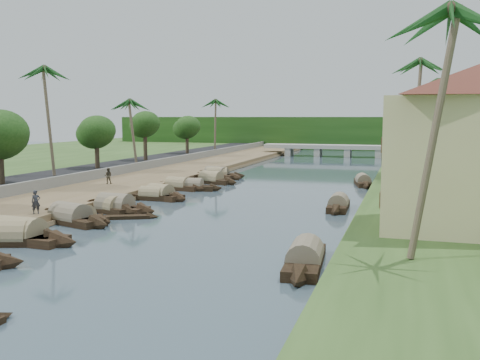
% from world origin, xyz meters
% --- Properties ---
extents(ground, '(220.00, 220.00, 0.00)m').
position_xyz_m(ground, '(0.00, 0.00, 0.00)').
color(ground, '#3B4E59').
rests_on(ground, ground).
extents(left_bank, '(10.00, 180.00, 0.80)m').
position_xyz_m(left_bank, '(-16.00, 20.00, 0.40)').
color(left_bank, brown).
rests_on(left_bank, ground).
extents(right_bank, '(16.00, 180.00, 1.20)m').
position_xyz_m(right_bank, '(19.00, 20.00, 0.60)').
color(right_bank, '#2E4A1D').
rests_on(right_bank, ground).
extents(road, '(8.00, 180.00, 1.40)m').
position_xyz_m(road, '(-24.50, 20.00, 0.70)').
color(road, black).
rests_on(road, ground).
extents(retaining_wall, '(0.40, 180.00, 1.10)m').
position_xyz_m(retaining_wall, '(-20.20, 20.00, 1.35)').
color(retaining_wall, gray).
rests_on(retaining_wall, left_bank).
extents(treeline, '(120.00, 14.00, 8.00)m').
position_xyz_m(treeline, '(0.00, 100.00, 4.00)').
color(treeline, '#183C10').
rests_on(treeline, ground).
extents(bridge, '(28.00, 4.00, 2.40)m').
position_xyz_m(bridge, '(0.00, 72.00, 1.72)').
color(bridge, '#99988F').
rests_on(bridge, ground).
extents(building_mid, '(14.11, 14.11, 9.70)m').
position_xyz_m(building_mid, '(19.99, 14.00, 6.13)').
color(building_mid, tan).
rests_on(building_mid, right_bank).
extents(building_far, '(15.59, 15.59, 10.20)m').
position_xyz_m(building_far, '(18.99, 28.00, 6.38)').
color(building_far, silver).
rests_on(building_far, right_bank).
extents(building_distant, '(12.62, 12.62, 9.20)m').
position_xyz_m(building_distant, '(19.99, 48.00, 5.88)').
color(building_distant, '#CCC789').
rests_on(building_distant, right_bank).
extents(sampan_1, '(8.24, 4.25, 2.38)m').
position_xyz_m(sampan_1, '(-9.60, -9.52, 0.42)').
color(sampan_1, black).
rests_on(sampan_1, ground).
extents(sampan_2, '(9.54, 2.56, 2.45)m').
position_xyz_m(sampan_2, '(-9.37, -8.84, 0.42)').
color(sampan_2, black).
rests_on(sampan_2, ground).
extents(sampan_3, '(8.77, 4.38, 2.31)m').
position_xyz_m(sampan_3, '(-9.82, -2.60, 0.42)').
color(sampan_3, black).
rests_on(sampan_3, ground).
extents(sampan_4, '(7.01, 2.78, 1.98)m').
position_xyz_m(sampan_4, '(-9.46, -2.20, 0.41)').
color(sampan_4, black).
rests_on(sampan_4, ground).
extents(sampan_5, '(6.77, 4.01, 2.14)m').
position_xyz_m(sampan_5, '(-9.42, 2.48, 0.41)').
color(sampan_5, black).
rests_on(sampan_5, ground).
extents(sampan_6, '(8.20, 2.60, 2.39)m').
position_xyz_m(sampan_6, '(-9.04, 2.58, 0.42)').
color(sampan_6, black).
rests_on(sampan_6, ground).
extents(sampan_7, '(6.58, 1.57, 1.81)m').
position_xyz_m(sampan_7, '(-9.17, 9.66, 0.40)').
color(sampan_7, black).
rests_on(sampan_7, ground).
extents(sampan_8, '(7.18, 3.79, 2.18)m').
position_xyz_m(sampan_8, '(-8.59, 10.23, 0.42)').
color(sampan_8, black).
rests_on(sampan_8, ground).
extents(sampan_9, '(7.38, 2.00, 1.89)m').
position_xyz_m(sampan_9, '(-8.16, 17.14, 0.41)').
color(sampan_9, black).
rests_on(sampan_9, ground).
extents(sampan_10, '(7.35, 2.69, 2.02)m').
position_xyz_m(sampan_10, '(-9.73, 17.04, 0.41)').
color(sampan_10, black).
rests_on(sampan_10, ground).
extents(sampan_11, '(7.68, 3.40, 2.16)m').
position_xyz_m(sampan_11, '(-8.22, 23.54, 0.41)').
color(sampan_11, black).
rests_on(sampan_11, ground).
extents(sampan_12, '(9.03, 5.25, 2.18)m').
position_xyz_m(sampan_12, '(-9.60, 29.22, 0.41)').
color(sampan_12, black).
rests_on(sampan_12, ground).
extents(sampan_13, '(7.83, 4.29, 2.14)m').
position_xyz_m(sampan_13, '(-9.33, 28.56, 0.41)').
color(sampan_13, black).
rests_on(sampan_13, ground).
extents(sampan_14, '(2.34, 8.96, 2.15)m').
position_xyz_m(sampan_14, '(9.29, -8.89, 0.41)').
color(sampan_14, black).
rests_on(sampan_14, ground).
extents(sampan_15, '(1.82, 7.22, 1.96)m').
position_xyz_m(sampan_15, '(8.80, 9.58, 0.41)').
color(sampan_15, black).
rests_on(sampan_15, ground).
extents(sampan_16, '(2.95, 7.82, 1.92)m').
position_xyz_m(sampan_16, '(9.53, 27.10, 0.41)').
color(sampan_16, black).
rests_on(sampan_16, ground).
extents(canoe_1, '(5.15, 3.08, 0.86)m').
position_xyz_m(canoe_1, '(-6.77, 0.21, 0.10)').
color(canoe_1, black).
rests_on(canoe_1, ground).
extents(canoe_2, '(6.05, 2.24, 0.87)m').
position_xyz_m(canoe_2, '(-9.39, 17.42, 0.10)').
color(canoe_2, black).
rests_on(canoe_2, ground).
extents(palm_0, '(3.20, 3.20, 13.18)m').
position_xyz_m(palm_0, '(15.00, -10.35, 12.56)').
color(palm_0, '#77644F').
rests_on(palm_0, ground).
extents(palm_1, '(3.20, 3.20, 10.90)m').
position_xyz_m(palm_1, '(16.00, 5.76, 10.33)').
color(palm_1, '#77644F').
rests_on(palm_1, ground).
extents(palm_2, '(3.20, 3.20, 14.10)m').
position_xyz_m(palm_2, '(15.00, 21.72, 13.40)').
color(palm_2, '#77644F').
rests_on(palm_2, ground).
extents(palm_3, '(3.20, 3.20, 10.37)m').
position_xyz_m(palm_3, '(16.00, 36.22, 9.82)').
color(palm_3, '#77644F').
rests_on(palm_3, ground).
extents(palm_5, '(3.20, 3.20, 13.60)m').
position_xyz_m(palm_5, '(-24.00, 14.46, 13.13)').
color(palm_5, '#77644F').
rests_on(palm_5, ground).
extents(palm_6, '(3.20, 3.20, 10.38)m').
position_xyz_m(palm_6, '(-22.00, 30.06, 10.04)').
color(palm_6, '#77644F').
rests_on(palm_6, ground).
extents(palm_7, '(3.20, 3.20, 11.33)m').
position_xyz_m(palm_7, '(14.00, 55.27, 10.75)').
color(palm_7, '#77644F').
rests_on(palm_7, ground).
extents(palm_8, '(3.20, 3.20, 11.23)m').
position_xyz_m(palm_8, '(-20.50, 58.57, 10.85)').
color(palm_8, '#77644F').
rests_on(palm_8, ground).
extents(tree_3, '(4.69, 4.69, 6.56)m').
position_xyz_m(tree_3, '(-24.00, 23.64, 5.96)').
color(tree_3, '#4D3E2C').
rests_on(tree_3, ground).
extents(tree_4, '(4.37, 4.37, 7.26)m').
position_xyz_m(tree_4, '(-24.00, 37.03, 6.75)').
color(tree_4, '#4D3E2C').
rests_on(tree_4, ground).
extents(tree_5, '(4.56, 4.56, 6.57)m').
position_xyz_m(tree_5, '(-24.00, 53.36, 6.01)').
color(tree_5, '#4D3E2C').
rests_on(tree_5, ground).
extents(person_near, '(0.75, 0.77, 1.79)m').
position_xyz_m(person_near, '(-12.00, -3.71, 1.69)').
color(person_near, '#282A30').
rests_on(person_near, left_bank).
extents(person_far, '(1.02, 0.91, 1.74)m').
position_xyz_m(person_far, '(-16.54, 13.91, 1.67)').
color(person_far, '#393428').
rests_on(person_far, left_bank).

